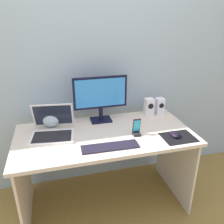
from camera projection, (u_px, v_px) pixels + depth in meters
name	position (u px, v px, depth m)	size (l,w,h in m)	color
ground_plane	(106.00, 202.00, 2.11)	(8.00, 8.00, 0.00)	olive
wall_back	(92.00, 56.00, 2.01)	(6.00, 0.04, 2.50)	#96ACB6
desk	(105.00, 149.00, 1.88)	(1.40, 0.69, 0.71)	beige
monitor	(100.00, 96.00, 1.96)	(0.46, 0.14, 0.40)	black
speaker_right	(160.00, 106.00, 2.16)	(0.07, 0.08, 0.15)	white
speaker_near_monitor	(149.00, 107.00, 2.13)	(0.08, 0.08, 0.16)	white
laptop	(53.00, 129.00, 1.79)	(0.36, 0.35, 0.23)	white
fishbowl	(51.00, 118.00, 1.92)	(0.15, 0.15, 0.15)	silver
keyboard_external	(110.00, 147.00, 1.63)	(0.41, 0.11, 0.01)	black
mousepad	(178.00, 137.00, 1.77)	(0.25, 0.20, 0.00)	black
mouse	(175.00, 134.00, 1.77)	(0.06, 0.10, 0.04)	black
phone_in_dock	(137.00, 129.00, 1.78)	(0.06, 0.05, 0.14)	black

